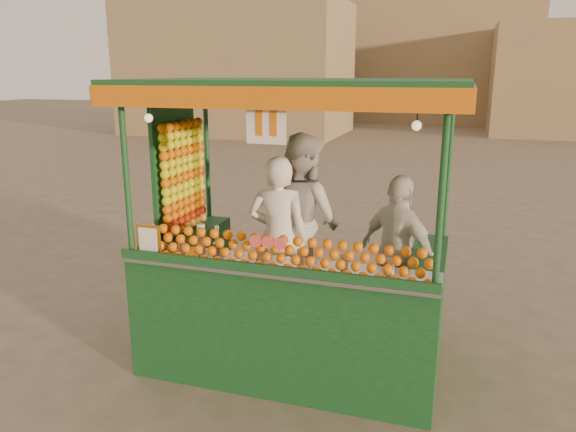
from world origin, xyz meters
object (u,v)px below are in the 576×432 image
(vendor_left, at_px, (278,238))
(vendor_right, at_px, (398,252))
(juice_cart, at_px, (286,277))
(vendor_middle, at_px, (303,220))

(vendor_left, xyz_separation_m, vendor_right, (1.22, 0.13, -0.08))
(juice_cart, relative_size, vendor_middle, 1.61)
(juice_cart, height_order, vendor_middle, juice_cart)
(vendor_right, bearing_deg, vendor_middle, 18.23)
(vendor_right, bearing_deg, vendor_left, 39.30)
(juice_cart, bearing_deg, vendor_right, 26.43)
(juice_cart, distance_m, vendor_left, 0.50)
(vendor_middle, bearing_deg, vendor_left, 109.73)
(vendor_middle, distance_m, vendor_right, 1.11)
(vendor_left, height_order, vendor_right, vendor_left)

